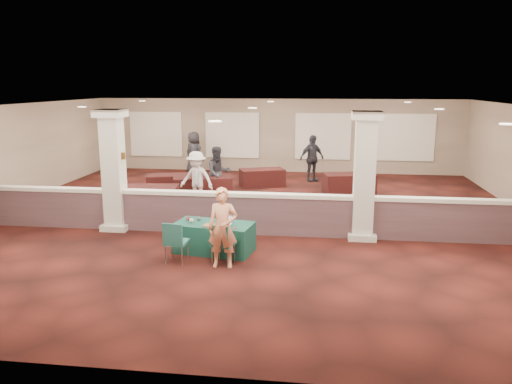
# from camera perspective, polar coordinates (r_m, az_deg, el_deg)

# --- Properties ---
(ground) EXTENTS (16.00, 16.00, 0.00)m
(ground) POSITION_cam_1_polar(r_m,az_deg,el_deg) (14.54, -0.39, -3.05)
(ground) COLOR #491712
(ground) RESTS_ON ground
(wall_back) EXTENTS (16.00, 0.04, 3.20)m
(wall_back) POSITION_cam_1_polar(r_m,az_deg,el_deg) (22.09, 2.42, 6.45)
(wall_back) COLOR #846C5B
(wall_back) RESTS_ON ground
(wall_front) EXTENTS (16.00, 0.04, 3.20)m
(wall_front) POSITION_cam_1_polar(r_m,az_deg,el_deg) (6.59, -9.94, -7.89)
(wall_front) COLOR #846C5B
(wall_front) RESTS_ON ground
(ceiling) EXTENTS (16.00, 16.00, 0.02)m
(ceiling) POSITION_cam_1_polar(r_m,az_deg,el_deg) (14.04, -0.41, 9.64)
(ceiling) COLOR silver
(ceiling) RESTS_ON wall_back
(partition_wall) EXTENTS (15.60, 0.28, 1.10)m
(partition_wall) POSITION_cam_1_polar(r_m,az_deg,el_deg) (12.96, -1.29, -2.38)
(partition_wall) COLOR #4F3639
(partition_wall) RESTS_ON ground
(column_left) EXTENTS (0.72, 0.72, 3.20)m
(column_left) POSITION_cam_1_polar(r_m,az_deg,el_deg) (13.70, -15.96, 2.52)
(column_left) COLOR silver
(column_left) RESTS_ON ground
(column_right) EXTENTS (0.72, 0.72, 3.20)m
(column_right) POSITION_cam_1_polar(r_m,az_deg,el_deg) (12.64, 12.27, 1.93)
(column_right) COLOR silver
(column_right) RESTS_ON ground
(sconce_left) EXTENTS (0.12, 0.12, 0.18)m
(sconce_left) POSITION_cam_1_polar(r_m,az_deg,el_deg) (13.76, -17.12, 4.02)
(sconce_left) COLOR brown
(sconce_left) RESTS_ON column_left
(sconce_right) EXTENTS (0.12, 0.12, 0.18)m
(sconce_right) POSITION_cam_1_polar(r_m,az_deg,el_deg) (13.53, -14.96, 4.02)
(sconce_right) COLOR brown
(sconce_right) RESTS_ON column_left
(near_table) EXTENTS (1.91, 1.18, 0.69)m
(near_table) POSITION_cam_1_polar(r_m,az_deg,el_deg) (11.69, -4.83, -5.20)
(near_table) COLOR #103C36
(near_table) RESTS_ON ground
(conf_chair_main) EXTENTS (0.55, 0.55, 0.90)m
(conf_chair_main) POSITION_cam_1_polar(r_m,az_deg,el_deg) (10.80, -3.96, -5.61)
(conf_chair_main) COLOR #1F5B53
(conf_chair_main) RESTS_ON ground
(conf_chair_side) EXTENTS (0.50, 0.51, 0.93)m
(conf_chair_side) POSITION_cam_1_polar(r_m,az_deg,el_deg) (11.00, -9.26, -5.34)
(conf_chair_side) COLOR #1F5B53
(conf_chair_side) RESTS_ON ground
(woman) EXTENTS (0.64, 0.44, 1.72)m
(woman) POSITION_cam_1_polar(r_m,az_deg,el_deg) (10.60, -3.82, -4.10)
(woman) COLOR #E18F61
(woman) RESTS_ON ground
(far_table_front_left) EXTENTS (2.09, 1.24, 0.80)m
(far_table_front_left) POSITION_cam_1_polar(r_m,az_deg,el_deg) (15.52, -12.58, -0.84)
(far_table_front_left) COLOR black
(far_table_front_left) RESTS_ON ground
(far_table_front_center) EXTENTS (2.13, 1.42, 0.79)m
(far_table_front_center) POSITION_cam_1_polar(r_m,az_deg,el_deg) (16.94, -6.08, 0.47)
(far_table_front_center) COLOR black
(far_table_front_center) RESTS_ON ground
(far_table_front_right) EXTENTS (1.77, 1.23, 0.65)m
(far_table_front_right) POSITION_cam_1_polar(r_m,az_deg,el_deg) (14.72, 13.60, -1.91)
(far_table_front_right) COLOR black
(far_table_front_right) RESTS_ON ground
(far_table_back_left) EXTENTS (1.75, 1.23, 0.64)m
(far_table_back_left) POSITION_cam_1_polar(r_m,az_deg,el_deg) (18.27, -9.96, 0.98)
(far_table_back_left) COLOR black
(far_table_back_left) RESTS_ON ground
(far_table_back_center) EXTENTS (1.83, 1.37, 0.67)m
(far_table_back_center) POSITION_cam_1_polar(r_m,az_deg,el_deg) (19.03, 0.71, 1.65)
(far_table_back_center) COLOR black
(far_table_back_center) RESTS_ON ground
(far_table_back_right) EXTENTS (1.93, 1.27, 0.72)m
(far_table_back_right) POSITION_cam_1_polar(r_m,az_deg,el_deg) (18.05, 10.58, 0.94)
(far_table_back_right) COLOR black
(far_table_back_right) RESTS_ON ground
(attendee_a) EXTENTS (0.98, 0.85, 1.78)m
(attendee_a) POSITION_cam_1_polar(r_m,az_deg,el_deg) (16.91, -4.33, 2.19)
(attendee_a) COLOR black
(attendee_a) RESTS_ON ground
(attendee_b) EXTENTS (1.20, 0.74, 1.75)m
(attendee_b) POSITION_cam_1_polar(r_m,az_deg,el_deg) (16.06, -6.81, 1.53)
(attendee_b) COLOR silver
(attendee_b) RESTS_ON ground
(attendee_c) EXTENTS (1.19, 1.06, 1.86)m
(attendee_c) POSITION_cam_1_polar(r_m,az_deg,el_deg) (20.02, 6.41, 3.84)
(attendee_c) COLOR black
(attendee_c) RESTS_ON ground
(attendee_d) EXTENTS (1.03, 0.85, 1.83)m
(attendee_d) POSITION_cam_1_polar(r_m,az_deg,el_deg) (21.66, -7.11, 4.43)
(attendee_d) COLOR black
(attendee_d) RESTS_ON ground
(laptop_base) EXTENTS (0.34, 0.26, 0.02)m
(laptop_base) POSITION_cam_1_polar(r_m,az_deg,el_deg) (11.45, -3.63, -3.72)
(laptop_base) COLOR #BABABF
(laptop_base) RESTS_ON near_table
(laptop_screen) EXTENTS (0.31, 0.06, 0.21)m
(laptop_screen) POSITION_cam_1_polar(r_m,az_deg,el_deg) (11.52, -3.45, -3.05)
(laptop_screen) COLOR #BABABF
(laptop_screen) RESTS_ON near_table
(screen_glow) EXTENTS (0.28, 0.05, 0.18)m
(screen_glow) POSITION_cam_1_polar(r_m,az_deg,el_deg) (11.52, -3.46, -3.12)
(screen_glow) COLOR #D1DCFB
(screen_glow) RESTS_ON near_table
(knitting) EXTENTS (0.42, 0.34, 0.03)m
(knitting) POSITION_cam_1_polar(r_m,az_deg,el_deg) (11.36, -5.08, -3.85)
(knitting) COLOR #B4671C
(knitting) RESTS_ON near_table
(yarn_cream) EXTENTS (0.10, 0.10, 0.10)m
(yarn_cream) POSITION_cam_1_polar(r_m,az_deg,el_deg) (11.69, -7.40, -3.24)
(yarn_cream) COLOR beige
(yarn_cream) RESTS_ON near_table
(yarn_red) EXTENTS (0.09, 0.09, 0.09)m
(yarn_red) POSITION_cam_1_polar(r_m,az_deg,el_deg) (11.87, -7.74, -3.04)
(yarn_red) COLOR maroon
(yarn_red) RESTS_ON near_table
(yarn_grey) EXTENTS (0.10, 0.10, 0.10)m
(yarn_grey) POSITION_cam_1_polar(r_m,az_deg,el_deg) (11.84, -6.57, -3.04)
(yarn_grey) COLOR #4A494E
(yarn_grey) RESTS_ON near_table
(scissors) EXTENTS (0.12, 0.05, 0.01)m
(scissors) POSITION_cam_1_polar(r_m,az_deg,el_deg) (11.15, -2.43, -4.17)
(scissors) COLOR red
(scissors) RESTS_ON near_table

